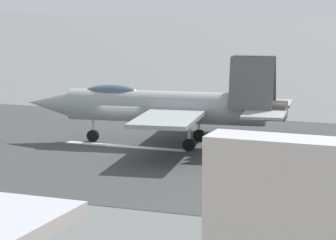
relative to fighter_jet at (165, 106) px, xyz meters
name	(u,v)px	position (x,y,z in m)	size (l,w,h in m)	color
ground_plane	(119,146)	(2.47, 1.43, -2.46)	(400.00, 400.00, 0.00)	slate
runway_strip	(119,146)	(2.45, 1.43, -2.45)	(240.00, 26.00, 0.02)	#3B3D3C
fighter_jet	(165,106)	(0.00, 0.00, 0.00)	(17.05, 14.14, 5.66)	#919899
marker_cone_near	(254,219)	(-9.64, 14.91, -2.18)	(0.44, 0.44, 0.55)	orange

